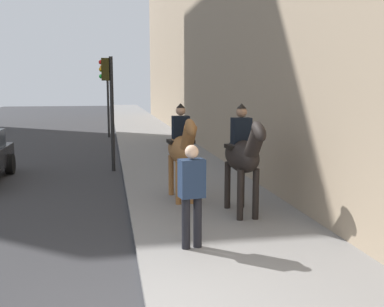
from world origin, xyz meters
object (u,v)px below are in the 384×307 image
object	(u,v)px
mounted_horse_near	(182,148)
pedestrian_greeting	(192,190)
mounted_horse_far	(243,154)
traffic_light_near_curb	(109,95)
traffic_light_far_curb	(106,86)

from	to	relation	value
mounted_horse_near	pedestrian_greeting	world-z (taller)	mounted_horse_near
pedestrian_greeting	mounted_horse_far	bearing A→B (deg)	-47.26
pedestrian_greeting	traffic_light_near_curb	xyz separation A→B (m)	(7.68, 1.26, 1.37)
traffic_light_far_curb	mounted_horse_near	bearing A→B (deg)	-173.20
mounted_horse_near	mounted_horse_far	size ratio (longest dim) A/B	0.98
mounted_horse_near	traffic_light_far_curb	size ratio (longest dim) A/B	0.54
traffic_light_far_curb	traffic_light_near_curb	bearing A→B (deg)	-179.32
mounted_horse_far	traffic_light_near_curb	size ratio (longest dim) A/B	0.62
traffic_light_near_curb	pedestrian_greeting	bearing A→B (deg)	-170.66
pedestrian_greeting	traffic_light_far_curb	size ratio (longest dim) A/B	0.41
mounted_horse_near	traffic_light_far_curb	bearing A→B (deg)	-175.73
pedestrian_greeting	traffic_light_near_curb	bearing A→B (deg)	0.76
mounted_horse_near	pedestrian_greeting	size ratio (longest dim) A/B	1.31
mounted_horse_far	traffic_light_near_curb	xyz separation A→B (m)	(5.97, 2.63, 1.09)
mounted_horse_near	traffic_light_far_curb	world-z (taller)	traffic_light_far_curb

